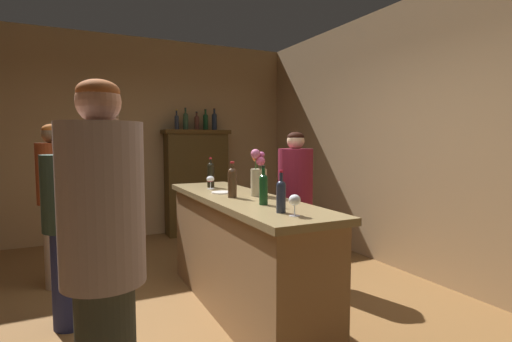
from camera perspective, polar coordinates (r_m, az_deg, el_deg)
floor at (r=3.23m, az=-7.23°, el=-22.23°), size 8.47×8.47×0.00m
wall_back at (r=6.12m, az=-17.46°, el=4.64°), size 4.94×0.12×2.96m
wall_right at (r=4.35m, az=25.17°, el=4.51°), size 0.12×6.64×2.96m
bar_counter at (r=3.38m, az=-2.24°, el=-11.93°), size 0.60×2.30×0.98m
display_cabinet at (r=6.07m, az=-8.71°, el=-1.28°), size 1.01×0.38×1.61m
wine_bottle_merlot at (r=2.85m, az=1.11°, el=-2.45°), size 0.06×0.06×0.29m
wine_bottle_chardonnay at (r=3.91m, az=-6.66°, el=-0.39°), size 0.07×0.07×0.30m
wine_bottle_pinot at (r=3.20m, az=-3.50°, el=-1.46°), size 0.07×0.07×0.30m
wine_bottle_rose at (r=2.54m, az=3.70°, el=-3.47°), size 0.06×0.06×0.28m
wine_glass_front at (r=3.77m, az=-6.71°, el=-1.30°), size 0.08×0.08×0.13m
wine_glass_mid at (r=2.44m, az=5.69°, el=-4.36°), size 0.07×0.07×0.14m
flower_arrangement at (r=3.29m, az=0.34°, el=-0.37°), size 0.14×0.17×0.40m
cheese_plate at (r=3.49m, az=-5.02°, el=-3.15°), size 0.19×0.19×0.01m
display_bottle_left at (r=5.97m, az=-11.56°, el=7.17°), size 0.06×0.06×0.30m
display_bottle_midleft at (r=6.00m, az=-10.29°, el=7.33°), size 0.08×0.08×0.33m
display_bottle_center at (r=6.05m, az=-8.68°, el=7.15°), size 0.08×0.08×0.28m
display_bottle_midright at (r=6.10m, az=-7.42°, el=7.32°), size 0.08×0.08×0.32m
display_bottle_right at (r=6.15m, az=-6.13°, el=7.38°), size 0.08×0.08×0.33m
patron_in_navy at (r=4.28m, az=-27.42°, el=-3.45°), size 0.31×0.31×1.61m
patron_near_entrance at (r=1.78m, az=-21.44°, el=-12.81°), size 0.34×0.34×1.70m
patron_by_cabinet at (r=2.72m, az=-21.08°, el=-6.85°), size 0.31×0.31×1.66m
patron_tall at (r=3.33m, az=-25.92°, el=-6.88°), size 0.35×0.35×1.51m
bartender at (r=4.08m, az=5.77°, el=-4.15°), size 0.36×0.36×1.54m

